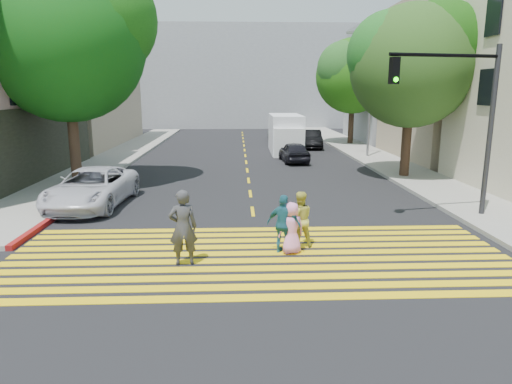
{
  "coord_description": "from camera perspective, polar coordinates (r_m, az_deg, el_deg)",
  "views": [
    {
      "loc": [
        -0.54,
        -10.24,
        4.33
      ],
      "look_at": [
        0.0,
        3.0,
        1.4
      ],
      "focal_mm": 32.0,
      "sensor_mm": 36.0,
      "label": 1
    }
  ],
  "objects": [
    {
      "name": "white_sedan",
      "position": [
        18.54,
        -19.82,
        0.52
      ],
      "size": [
        2.75,
        5.38,
        1.45
      ],
      "primitive_type": "imported",
      "rotation": [
        0.0,
        0.0,
        -0.07
      ],
      "color": "silver",
      "rests_on": "ground"
    },
    {
      "name": "dark_car_near",
      "position": [
        28.63,
        4.78,
        5.01
      ],
      "size": [
        1.76,
        3.84,
        1.28
      ],
      "primitive_type": "imported",
      "rotation": [
        0.0,
        0.0,
        3.21
      ],
      "color": "black",
      "rests_on": "ground"
    },
    {
      "name": "silver_car",
      "position": [
        41.72,
        2.65,
        7.33
      ],
      "size": [
        1.86,
        4.27,
        1.22
      ],
      "primitive_type": "imported",
      "rotation": [
        0.0,
        0.0,
        3.11
      ],
      "color": "gray",
      "rests_on": "ground"
    },
    {
      "name": "pedestrian_man",
      "position": [
        11.66,
        -9.11,
        -4.41
      ],
      "size": [
        0.78,
        0.58,
        1.95
      ],
      "primitive_type": "imported",
      "rotation": [
        0.0,
        0.0,
        3.31
      ],
      "color": "#373739",
      "rests_on": "ground"
    },
    {
      "name": "tree_left",
      "position": [
        22.88,
        -22.51,
        17.82
      ],
      "size": [
        7.88,
        7.28,
        10.12
      ],
      "rotation": [
        0.0,
        0.0,
        0.04
      ],
      "color": "#452D1B",
      "rests_on": "ground"
    },
    {
      "name": "building_left_tan",
      "position": [
        41.25,
        -24.97,
        12.26
      ],
      "size": [
        12.0,
        16.0,
        10.0
      ],
      "primitive_type": "cube",
      "color": "tan",
      "rests_on": "ground"
    },
    {
      "name": "curb_red",
      "position": [
        17.95,
        -23.03,
        -2.25
      ],
      "size": [
        0.2,
        8.0,
        0.16
      ],
      "primitive_type": "cube",
      "color": "maroon",
      "rests_on": "ground"
    },
    {
      "name": "traffic_signal",
      "position": [
        16.68,
        24.61,
        9.46
      ],
      "size": [
        3.94,
        0.99,
        5.84
      ],
      "rotation": [
        0.0,
        0.0,
        0.18
      ],
      "color": "#2B2A2E",
      "rests_on": "ground"
    },
    {
      "name": "white_van",
      "position": [
        32.99,
        3.75,
        7.13
      ],
      "size": [
        2.22,
        5.74,
        2.69
      ],
      "rotation": [
        0.0,
        0.0,
        -0.01
      ],
      "color": "white",
      "rests_on": "ground"
    },
    {
      "name": "lane_line",
      "position": [
        33.03,
        -1.4,
        4.93
      ],
      "size": [
        0.12,
        34.4,
        0.01
      ],
      "color": "yellow",
      "rests_on": "ground"
    },
    {
      "name": "tree_right_near",
      "position": [
        24.17,
        19.12,
        15.36
      ],
      "size": [
        7.79,
        7.51,
        8.62
      ],
      "rotation": [
        0.0,
        0.0,
        -0.33
      ],
      "color": "#321E15",
      "rests_on": "ground"
    },
    {
      "name": "pedestrian_child",
      "position": [
        12.41,
        4.46,
        -4.51
      ],
      "size": [
        0.79,
        0.63,
        1.43
      ],
      "primitive_type": "imported",
      "rotation": [
        0.0,
        0.0,
        3.42
      ],
      "color": "#F08DC8",
      "rests_on": "ground"
    },
    {
      "name": "sidewalk_right",
      "position": [
        27.15,
        17.16,
        2.89
      ],
      "size": [
        3.0,
        60.0,
        0.15
      ],
      "primitive_type": "cube",
      "color": "gray",
      "rests_on": "ground"
    },
    {
      "name": "building_right_tan",
      "position": [
        33.12,
        26.29,
        12.37
      ],
      "size": [
        10.0,
        10.0,
        10.0
      ],
      "primitive_type": "cube",
      "color": "tan",
      "rests_on": "ground"
    },
    {
      "name": "ground",
      "position": [
        11.13,
        0.65,
        -10.42
      ],
      "size": [
        120.0,
        120.0,
        0.0
      ],
      "primitive_type": "plane",
      "color": "black"
    },
    {
      "name": "crosswalk",
      "position": [
        12.31,
        0.33,
        -8.09
      ],
      "size": [
        13.4,
        5.3,
        0.01
      ],
      "color": "yellow",
      "rests_on": "ground"
    },
    {
      "name": "street_lamp",
      "position": [
        30.88,
        13.87,
        12.75
      ],
      "size": [
        1.84,
        0.26,
        8.15
      ],
      "rotation": [
        0.0,
        0.0,
        0.05
      ],
      "color": "gray",
      "rests_on": "ground"
    },
    {
      "name": "pedestrian_woman",
      "position": [
        12.93,
        5.44,
        -3.41
      ],
      "size": [
        0.85,
        0.69,
        1.61
      ],
      "primitive_type": "imported",
      "rotation": [
        0.0,
        0.0,
        3.26
      ],
      "color": "gold",
      "rests_on": "ground"
    },
    {
      "name": "tree_right_far",
      "position": [
        38.75,
        12.13,
        14.47
      ],
      "size": [
        7.76,
        7.7,
        8.69
      ],
      "rotation": [
        0.0,
        0.0,
        0.35
      ],
      "color": "black",
      "rests_on": "ground"
    },
    {
      "name": "dark_car_parked",
      "position": [
        36.12,
        6.92,
        6.59
      ],
      "size": [
        1.76,
        4.3,
        1.39
      ],
      "primitive_type": "imported",
      "rotation": [
        0.0,
        0.0,
        -0.07
      ],
      "color": "black",
      "rests_on": "ground"
    },
    {
      "name": "sidewalk_left",
      "position": [
        33.48,
        -16.14,
        4.67
      ],
      "size": [
        3.0,
        40.0,
        0.15
      ],
      "primitive_type": "cube",
      "color": "gray",
      "rests_on": "ground"
    },
    {
      "name": "pedestrian_extra",
      "position": [
        12.4,
        3.49,
        -4.04
      ],
      "size": [
        1.03,
        0.76,
        1.62
      ],
      "primitive_type": "imported",
      "rotation": [
        0.0,
        0.0,
        2.71
      ],
      "color": "#216376",
      "rests_on": "ground"
    },
    {
      "name": "building_right_grey",
      "position": [
        43.14,
        19.25,
        12.68
      ],
      "size": [
        10.0,
        10.0,
        10.0
      ],
      "primitive_type": "cube",
      "color": "gray",
      "rests_on": "ground"
    },
    {
      "name": "backdrop_block",
      "position": [
        58.27,
        -1.88,
        14.1
      ],
      "size": [
        30.0,
        8.0,
        12.0
      ],
      "primitive_type": "cube",
      "color": "gray",
      "rests_on": "ground"
    }
  ]
}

